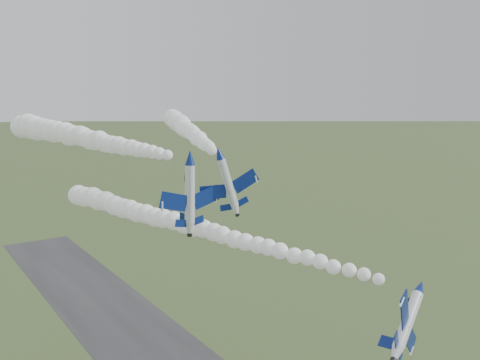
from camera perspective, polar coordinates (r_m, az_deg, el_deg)
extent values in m
cylinder|color=silver|center=(80.21, 18.65, -10.81)|extent=(5.33, 9.09, 2.19)
cone|color=navy|center=(79.02, 22.64, -11.37)|extent=(2.90, 2.98, 2.19)
cone|color=silver|center=(81.69, 14.95, -10.25)|extent=(2.74, 2.58, 2.19)
cylinder|color=black|center=(82.02, 14.24, -10.13)|extent=(1.27, 1.00, 1.11)
ellipsoid|color=black|center=(80.03, 20.37, -10.72)|extent=(2.49, 3.38, 1.46)
cube|color=navy|center=(77.91, 17.77, -9.33)|extent=(3.45, 3.36, 4.22)
cube|color=navy|center=(82.79, 18.27, -12.20)|extent=(3.45, 3.36, 4.22)
cube|color=navy|center=(80.13, 15.42, -9.57)|extent=(1.56, 1.53, 1.86)
cube|color=navy|center=(82.70, 15.75, -11.10)|extent=(1.56, 1.53, 1.86)
cube|color=navy|center=(82.14, 16.05, -9.65)|extent=(2.53, 2.34, 1.34)
cylinder|color=silver|center=(85.79, -5.36, 2.39)|extent=(3.16, 9.44, 1.70)
cone|color=navy|center=(81.26, -2.83, 2.01)|extent=(2.07, 2.67, 1.70)
cone|color=silver|center=(90.29, -7.55, 2.71)|extent=(2.00, 2.24, 1.70)
cylinder|color=black|center=(91.19, -7.95, 2.77)|extent=(0.96, 0.79, 0.86)
ellipsoid|color=black|center=(83.85, -4.36, 2.66)|extent=(1.63, 3.33, 1.13)
cube|color=navy|center=(84.55, -7.51, 2.18)|extent=(5.45, 3.43, 0.28)
cube|color=navy|center=(88.54, -4.00, 2.47)|extent=(5.45, 3.43, 0.28)
cube|color=navy|center=(88.47, -8.11, 2.58)|extent=(2.38, 1.55, 0.17)
cube|color=navy|center=(90.53, -6.27, 2.72)|extent=(2.38, 1.55, 0.17)
cube|color=navy|center=(89.13, -7.08, 3.56)|extent=(0.47, 1.78, 2.44)
cylinder|color=silver|center=(88.83, -2.25, 2.88)|extent=(4.25, 8.34, 1.81)
cone|color=navy|center=(83.86, -1.42, 2.48)|extent=(2.38, 2.60, 1.81)
cone|color=silver|center=(93.64, -2.96, 3.23)|extent=(2.26, 2.23, 1.81)
cylinder|color=black|center=(94.58, -3.09, 3.29)|extent=(1.05, 0.84, 0.92)
ellipsoid|color=black|center=(86.71, -2.02, 3.07)|extent=(2.01, 3.04, 1.21)
cube|color=navy|center=(89.11, -4.09, 2.26)|extent=(4.84, 3.56, 1.39)
cube|color=navy|center=(90.21, -0.61, 3.43)|extent=(4.84, 3.56, 1.39)
cube|color=navy|center=(92.52, -3.74, 2.87)|extent=(2.13, 1.60, 0.64)
cube|color=navy|center=(93.08, -1.95, 3.47)|extent=(2.13, 1.60, 0.64)
cube|color=navy|center=(92.35, -3.03, 3.89)|extent=(1.16, 1.70, 2.09)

